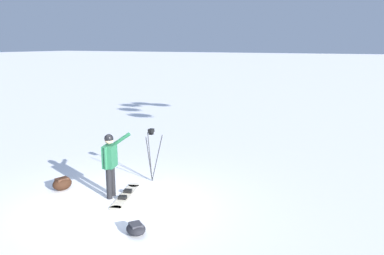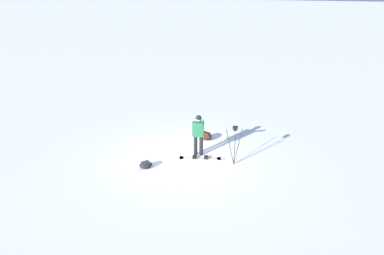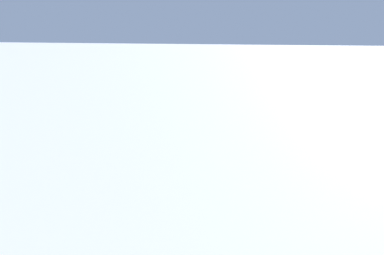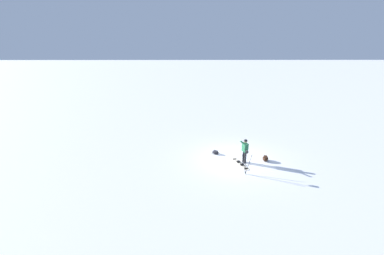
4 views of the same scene
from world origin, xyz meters
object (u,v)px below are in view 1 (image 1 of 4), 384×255
Objects in this scene: gear_bag_large at (136,229)px; camera_tripod at (152,144)px; snowboard at (125,195)px; snowboarder at (110,159)px; gear_bag_small at (62,183)px.

gear_bag_large is 0.41× the size of camera_tripod.
snowboard is at bearing 91.44° from camera_tripod.
snowboard is at bearing -145.82° from snowboarder.
snowboarder reaches higher than snowboard.
camera_tripod reaches higher than gear_bag_large.
gear_bag_small reaches higher than gear_bag_large.
gear_bag_small is (1.74, 0.41, 0.16)m from snowboard.
snowboard is at bearing -47.24° from gear_bag_large.
gear_bag_large is (-1.72, 1.36, -0.86)m from snowboarder.
snowboarder is at bearing 80.56° from camera_tripod.
snowboard is 1.18× the size of camera_tripod.
gear_bag_small is (3.18, -1.14, 0.06)m from gear_bag_large.
snowboard is 2.91× the size of gear_bag_large.
camera_tripod is at bearing -134.99° from gear_bag_small.
gear_bag_large is at bearing 141.58° from snowboarder.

